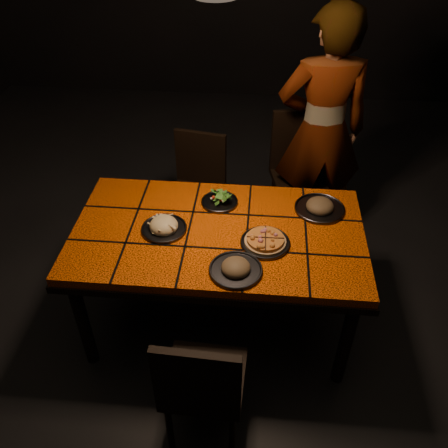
# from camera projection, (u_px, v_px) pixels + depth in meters

# --- Properties ---
(room_shell) EXTENTS (6.04, 7.04, 3.08)m
(room_shell) POSITION_uv_depth(u_px,v_px,m) (217.00, 102.00, 2.13)
(room_shell) COLOR black
(room_shell) RESTS_ON ground
(dining_table) EXTENTS (1.62, 0.92, 0.75)m
(dining_table) POSITION_uv_depth(u_px,v_px,m) (218.00, 241.00, 2.65)
(dining_table) COLOR #FE5808
(dining_table) RESTS_ON ground
(chair_near) EXTENTS (0.39, 0.39, 0.84)m
(chair_near) POSITION_uv_depth(u_px,v_px,m) (201.00, 384.00, 2.17)
(chair_near) COLOR black
(chair_near) RESTS_ON ground
(chair_far_left) EXTENTS (0.44, 0.44, 0.83)m
(chair_far_left) POSITION_uv_depth(u_px,v_px,m) (197.00, 182.00, 3.45)
(chair_far_left) COLOR black
(chair_far_left) RESTS_ON ground
(chair_far_right) EXTENTS (0.50, 0.50, 0.94)m
(chair_far_right) POSITION_uv_depth(u_px,v_px,m) (301.00, 166.00, 3.52)
(chair_far_right) COLOR black
(chair_far_right) RESTS_ON ground
(diner) EXTENTS (0.68, 0.49, 1.73)m
(diner) POSITION_uv_depth(u_px,v_px,m) (321.00, 132.00, 3.24)
(diner) COLOR brown
(diner) RESTS_ON ground
(plate_pizza) EXTENTS (0.27, 0.27, 0.04)m
(plate_pizza) POSITION_uv_depth(u_px,v_px,m) (265.00, 241.00, 2.50)
(plate_pizza) COLOR #3B3B41
(plate_pizza) RESTS_ON dining_table
(plate_pasta) EXTENTS (0.25, 0.25, 0.08)m
(plate_pasta) POSITION_uv_depth(u_px,v_px,m) (164.00, 227.00, 2.59)
(plate_pasta) COLOR #3B3B41
(plate_pasta) RESTS_ON dining_table
(plate_salad) EXTENTS (0.22, 0.22, 0.07)m
(plate_salad) POSITION_uv_depth(u_px,v_px,m) (220.00, 200.00, 2.78)
(plate_salad) COLOR #3B3B41
(plate_salad) RESTS_ON dining_table
(plate_mushroom_a) EXTENTS (0.27, 0.27, 0.09)m
(plate_mushroom_a) POSITION_uv_depth(u_px,v_px,m) (236.00, 268.00, 2.34)
(plate_mushroom_a) COLOR #3B3B41
(plate_mushroom_a) RESTS_ON dining_table
(plate_mushroom_b) EXTENTS (0.29, 0.29, 0.10)m
(plate_mushroom_b) POSITION_uv_depth(u_px,v_px,m) (320.00, 206.00, 2.73)
(plate_mushroom_b) COLOR #3B3B41
(plate_mushroom_b) RESTS_ON dining_table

